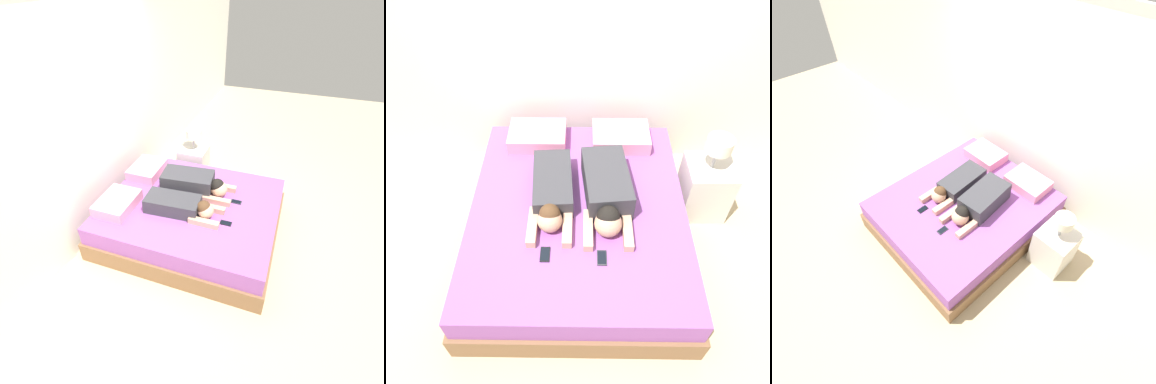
% 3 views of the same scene
% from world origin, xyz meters
% --- Properties ---
extents(ground_plane, '(12.00, 12.00, 0.00)m').
position_xyz_m(ground_plane, '(0.00, 0.00, 0.00)').
color(ground_plane, tan).
extents(wall_back, '(12.00, 0.06, 2.60)m').
position_xyz_m(wall_back, '(0.00, 1.18, 1.30)').
color(wall_back, silver).
rests_on(wall_back, ground_plane).
extents(bed, '(1.77, 2.06, 0.47)m').
position_xyz_m(bed, '(0.00, 0.00, 0.23)').
color(bed, brown).
rests_on(bed, ground_plane).
extents(pillow_head_left, '(0.52, 0.39, 0.13)m').
position_xyz_m(pillow_head_left, '(-0.38, 0.78, 0.54)').
color(pillow_head_left, pink).
rests_on(pillow_head_left, bed).
extents(pillow_head_right, '(0.52, 0.39, 0.13)m').
position_xyz_m(pillow_head_right, '(0.38, 0.78, 0.54)').
color(pillow_head_right, pink).
rests_on(pillow_head_right, bed).
extents(person_left, '(0.35, 0.90, 0.21)m').
position_xyz_m(person_left, '(-0.21, 0.04, 0.56)').
color(person_left, '#333338').
rests_on(person_left, bed).
extents(person_right, '(0.41, 0.91, 0.24)m').
position_xyz_m(person_right, '(0.22, 0.04, 0.58)').
color(person_right, '#333338').
rests_on(person_right, bed).
extents(cell_phone_left, '(0.07, 0.13, 0.01)m').
position_xyz_m(cell_phone_left, '(-0.23, -0.48, 0.47)').
color(cell_phone_left, black).
rests_on(cell_phone_left, bed).
extents(cell_phone_right, '(0.07, 0.13, 0.01)m').
position_xyz_m(cell_phone_right, '(0.18, -0.50, 0.47)').
color(cell_phone_right, '#2D2D33').
rests_on(cell_phone_right, bed).
extents(nightstand, '(0.40, 0.40, 0.84)m').
position_xyz_m(nightstand, '(1.14, 0.38, 0.30)').
color(nightstand, beige).
rests_on(nightstand, ground_plane).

